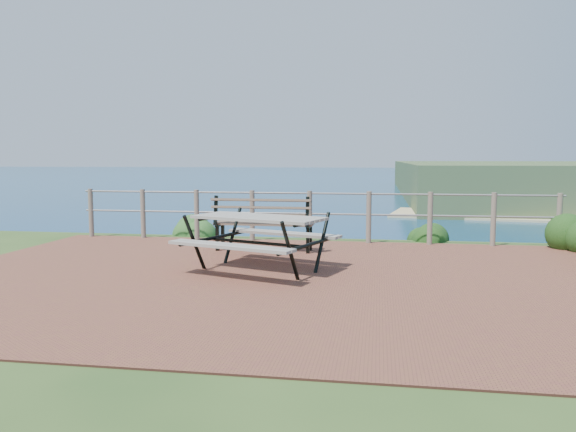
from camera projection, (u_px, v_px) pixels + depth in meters
name	position (u px, v px, depth m)	size (l,w,h in m)	color
ground	(280.00, 278.00, 7.75)	(10.00, 7.00, 0.12)	brown
ocean	(375.00, 163.00, 204.14)	(1200.00, 1200.00, 0.00)	#135376
safety_railing	(310.00, 214.00, 10.98)	(9.40, 0.10, 1.00)	#6B5B4C
picnic_table	(259.00, 237.00, 8.14)	(2.04, 1.56, 0.80)	gray
park_bench	(264.00, 215.00, 9.90)	(1.76, 0.46, 0.99)	brown
shrub_lip_west	(195.00, 234.00, 12.27)	(0.85, 0.85, 0.62)	#1D4F20
shrub_lip_east	(426.00, 239.00, 11.47)	(0.71, 0.71, 0.43)	#153B12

